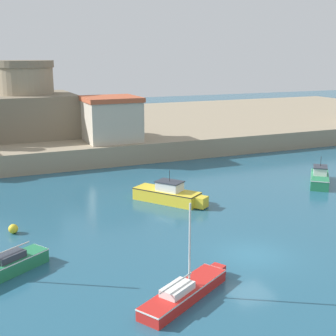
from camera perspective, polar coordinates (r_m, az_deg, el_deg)
The scene contains 9 objects.
ground_plane at distance 28.49m, azimuth 10.16°, elevation -10.40°, with size 200.00×200.00×0.00m, color #235670.
quay_seawall at distance 68.40m, azimuth -10.80°, elevation 4.66°, with size 120.00×40.00×2.15m, color gray.
motorboat_yellow_0 at distance 37.37m, azimuth 0.10°, elevation -3.23°, with size 4.76×5.92×2.65m.
motorboat_green_1 at distance 44.65m, azimuth 18.00°, elevation -1.13°, with size 4.40×4.87×2.58m.
sailboat_green_2 at distance 26.83m, azimuth -19.77°, elevation -11.48°, with size 5.61×4.04×5.14m.
sailboat_red_4 at distance 23.35m, azimuth 2.08°, elevation -14.80°, with size 5.98×4.04×4.76m.
mooring_buoy at distance 32.75m, azimuth -18.35°, elevation -7.05°, with size 0.64×0.64×0.64m, color yellow.
fortress at distance 57.97m, azimuth -16.80°, elevation 7.01°, with size 10.62×10.62×8.70m.
harbor_shed_near_wharf at distance 52.28m, azimuth -6.94°, elevation 6.00°, with size 5.99×5.90×4.88m.
Camera 1 is at (-14.72, -21.50, 11.53)m, focal length 50.00 mm.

